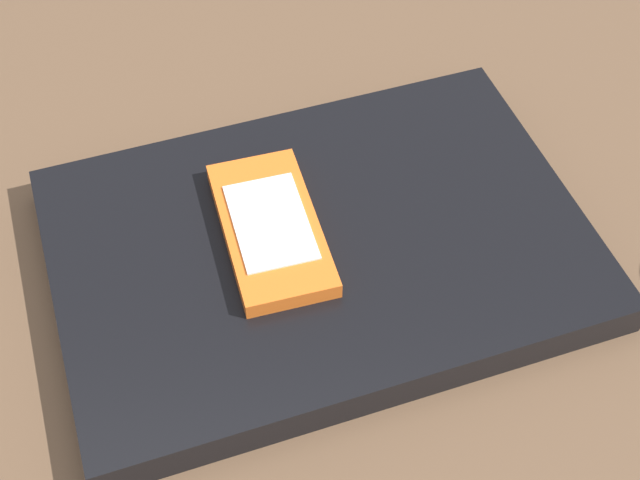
{
  "coord_description": "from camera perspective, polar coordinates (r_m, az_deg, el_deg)",
  "views": [
    {
      "loc": [
        6.73,
        -30.23,
        48.27
      ],
      "look_at": [
        7.66,
        5.15,
        5.0
      ],
      "focal_mm": 49.97,
      "sensor_mm": 36.0,
      "label": 1
    }
  ],
  "objects": [
    {
      "name": "laptop_closed",
      "position": [
        0.57,
        0.0,
        -0.5
      ],
      "size": [
        38.42,
        31.72,
        2.44
      ],
      "primitive_type": "cube",
      "rotation": [
        0.0,
        0.0,
        0.3
      ],
      "color": "black",
      "rests_on": "desk_surface"
    },
    {
      "name": "cell_phone_on_laptop",
      "position": [
        0.55,
        -3.17,
        0.77
      ],
      "size": [
        8.48,
        12.75,
        1.29
      ],
      "color": "orange",
      "rests_on": "laptop_closed"
    },
    {
      "name": "desk_surface",
      "position": [
        0.56,
        -7.75,
        -6.51
      ],
      "size": [
        120.0,
        80.0,
        3.0
      ],
      "primitive_type": "cube",
      "color": "brown",
      "rests_on": "ground"
    }
  ]
}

